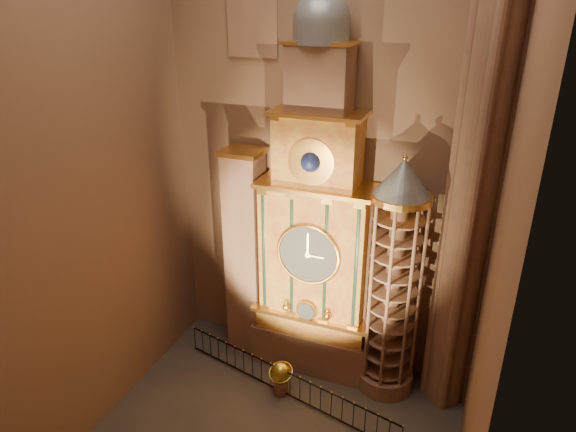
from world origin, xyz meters
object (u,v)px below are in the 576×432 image
at_px(stair_turret, 393,283).
at_px(celestial_globe, 281,376).
at_px(iron_railing, 285,382).
at_px(astronomical_clock, 316,237).
at_px(portrait_tower, 246,255).

xyz_separation_m(stair_turret, celestial_globe, (-4.15, -2.25, -4.32)).
bearing_deg(iron_railing, astronomical_clock, 80.87).
distance_m(celestial_globe, iron_railing, 0.35).
relative_size(stair_turret, iron_railing, 1.02).
height_order(portrait_tower, celestial_globe, portrait_tower).
xyz_separation_m(celestial_globe, iron_railing, (0.23, -0.08, -0.25)).
height_order(astronomical_clock, celestial_globe, astronomical_clock).
bearing_deg(astronomical_clock, celestial_globe, -104.49).
xyz_separation_m(portrait_tower, iron_railing, (2.98, -2.60, -4.45)).
distance_m(astronomical_clock, portrait_tower, 3.73).
xyz_separation_m(astronomical_clock, iron_railing, (-0.42, -2.59, -5.98)).
relative_size(astronomical_clock, iron_railing, 1.57).
height_order(astronomical_clock, iron_railing, astronomical_clock).
bearing_deg(portrait_tower, iron_railing, -41.11).
distance_m(stair_turret, celestial_globe, 6.40).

